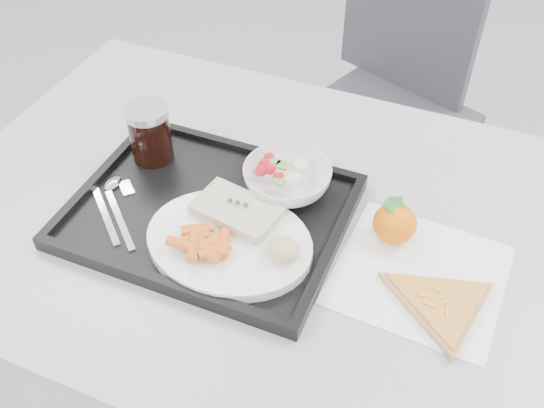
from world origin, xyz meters
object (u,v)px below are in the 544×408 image
object	(u,v)px
pizza_slice	(441,304)
chair	(392,82)
cola_glass	(150,132)
salad_bowl	(287,179)
tray	(210,213)
tangerine	(395,223)
table	(280,243)
dinner_plate	(229,242)

from	to	relation	value
pizza_slice	chair	bearing A→B (deg)	106.97
cola_glass	pizza_slice	bearing A→B (deg)	-12.82
chair	salad_bowl	size ratio (longest dim) A/B	6.11
tray	tangerine	size ratio (longest dim) A/B	6.30
tray	tangerine	distance (m)	0.31
tray	pizza_slice	xyz separation A→B (m)	(0.40, -0.04, 0.00)
chair	tray	world-z (taller)	chair
tray	table	bearing A→B (deg)	21.95
tray	tangerine	xyz separation A→B (m)	(0.30, 0.07, 0.03)
tangerine	chair	bearing A→B (deg)	102.35
salad_bowl	chair	bearing A→B (deg)	87.98
cola_glass	tangerine	distance (m)	0.46
table	salad_bowl	size ratio (longest dim) A/B	7.89
table	tangerine	size ratio (longest dim) A/B	16.79
cola_glass	salad_bowl	bearing A→B (deg)	2.75
table	chair	bearing A→B (deg)	88.76
salad_bowl	pizza_slice	world-z (taller)	salad_bowl
chair	cola_glass	bearing A→B (deg)	-110.59
chair	salad_bowl	world-z (taller)	chair
table	cola_glass	size ratio (longest dim) A/B	11.11
tangerine	table	bearing A→B (deg)	-172.22
tangerine	pizza_slice	xyz separation A→B (m)	(0.10, -0.11, -0.02)
pizza_slice	table	bearing A→B (deg)	163.73
cola_glass	tangerine	world-z (taller)	cola_glass
dinner_plate	tangerine	distance (m)	0.27
pizza_slice	tray	bearing A→B (deg)	174.30
tray	chair	bearing A→B (deg)	81.45
table	chair	size ratio (longest dim) A/B	1.29
chair	tangerine	distance (m)	0.84
table	dinner_plate	size ratio (longest dim) A/B	4.44
chair	tangerine	size ratio (longest dim) A/B	13.01
tangerine	pizza_slice	size ratio (longest dim) A/B	0.29
table	chair	world-z (taller)	chair
chair	tray	xyz separation A→B (m)	(-0.13, -0.85, 0.22)
salad_bowl	tangerine	size ratio (longest dim) A/B	2.13
table	salad_bowl	distance (m)	0.12
cola_glass	tangerine	size ratio (longest dim) A/B	1.51
chair	cola_glass	xyz separation A→B (m)	(-0.29, -0.76, 0.28)
table	cola_glass	world-z (taller)	cola_glass
chair	cola_glass	world-z (taller)	chair
dinner_plate	table	bearing A→B (deg)	66.67
chair	pizza_slice	distance (m)	0.96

